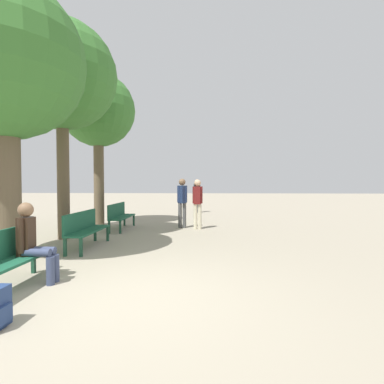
{
  "coord_description": "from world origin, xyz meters",
  "views": [
    {
      "loc": [
        1.16,
        -4.03,
        1.57
      ],
      "look_at": [
        0.74,
        4.26,
        1.31
      ],
      "focal_mm": 28.0,
      "sensor_mm": 36.0,
      "label": 1
    }
  ],
  "objects_px": {
    "bench_row_2": "(120,214)",
    "tree_row_0": "(4,63)",
    "person_seated": "(33,240)",
    "tree_row_2": "(98,112)",
    "tree_row_1": "(62,77)",
    "bench_row_0": "(4,256)",
    "bench_row_1": "(85,227)",
    "pedestrian_near": "(197,194)",
    "pedestrian_far": "(198,201)",
    "pedestrian_mid": "(182,200)"
  },
  "relations": [
    {
      "from": "bench_row_2",
      "to": "person_seated",
      "type": "xyz_separation_m",
      "value": [
        0.23,
        -5.38,
        0.16
      ]
    },
    {
      "from": "tree_row_0",
      "to": "pedestrian_near",
      "type": "xyz_separation_m",
      "value": [
        3.49,
        9.84,
        -2.93
      ]
    },
    {
      "from": "bench_row_1",
      "to": "tree_row_1",
      "type": "height_order",
      "value": "tree_row_1"
    },
    {
      "from": "person_seated",
      "to": "pedestrian_mid",
      "type": "height_order",
      "value": "pedestrian_mid"
    },
    {
      "from": "bench_row_2",
      "to": "pedestrian_far",
      "type": "xyz_separation_m",
      "value": [
        2.61,
        0.19,
        0.45
      ]
    },
    {
      "from": "tree_row_0",
      "to": "tree_row_1",
      "type": "relative_size",
      "value": 0.92
    },
    {
      "from": "tree_row_1",
      "to": "tree_row_2",
      "type": "relative_size",
      "value": 1.08
    },
    {
      "from": "tree_row_1",
      "to": "pedestrian_far",
      "type": "relative_size",
      "value": 3.61
    },
    {
      "from": "bench_row_2",
      "to": "pedestrian_far",
      "type": "relative_size",
      "value": 1.07
    },
    {
      "from": "bench_row_1",
      "to": "pedestrian_mid",
      "type": "bearing_deg",
      "value": 57.84
    },
    {
      "from": "pedestrian_near",
      "to": "person_seated",
      "type": "bearing_deg",
      "value": -101.08
    },
    {
      "from": "bench_row_2",
      "to": "pedestrian_mid",
      "type": "xyz_separation_m",
      "value": [
        2.07,
        0.43,
        0.47
      ]
    },
    {
      "from": "tree_row_1",
      "to": "pedestrian_mid",
      "type": "bearing_deg",
      "value": 34.08
    },
    {
      "from": "person_seated",
      "to": "pedestrian_far",
      "type": "xyz_separation_m",
      "value": [
        2.38,
        5.57,
        0.29
      ]
    },
    {
      "from": "bench_row_1",
      "to": "tree_row_0",
      "type": "distance_m",
      "value": 3.79
    },
    {
      "from": "pedestrian_mid",
      "to": "tree_row_0",
      "type": "bearing_deg",
      "value": -124.91
    },
    {
      "from": "bench_row_1",
      "to": "tree_row_1",
      "type": "bearing_deg",
      "value": 133.3
    },
    {
      "from": "bench_row_0",
      "to": "tree_row_0",
      "type": "relative_size",
      "value": 0.32
    },
    {
      "from": "bench_row_2",
      "to": "tree_row_0",
      "type": "height_order",
      "value": "tree_row_0"
    },
    {
      "from": "bench_row_2",
      "to": "tree_row_2",
      "type": "bearing_deg",
      "value": 136.14
    },
    {
      "from": "pedestrian_near",
      "to": "pedestrian_far",
      "type": "bearing_deg",
      "value": -87.88
    },
    {
      "from": "pedestrian_far",
      "to": "bench_row_0",
      "type": "bearing_deg",
      "value": -113.78
    },
    {
      "from": "bench_row_0",
      "to": "pedestrian_far",
      "type": "relative_size",
      "value": 1.07
    },
    {
      "from": "tree_row_2",
      "to": "tree_row_1",
      "type": "bearing_deg",
      "value": -90.0
    },
    {
      "from": "bench_row_0",
      "to": "person_seated",
      "type": "height_order",
      "value": "person_seated"
    },
    {
      "from": "bench_row_2",
      "to": "tree_row_0",
      "type": "relative_size",
      "value": 0.32
    },
    {
      "from": "bench_row_0",
      "to": "pedestrian_far",
      "type": "distance_m",
      "value": 6.49
    },
    {
      "from": "tree_row_1",
      "to": "pedestrian_near",
      "type": "distance_m",
      "value": 8.94
    },
    {
      "from": "tree_row_2",
      "to": "person_seated",
      "type": "relative_size",
      "value": 4.43
    },
    {
      "from": "pedestrian_near",
      "to": "bench_row_1",
      "type": "bearing_deg",
      "value": -105.61
    },
    {
      "from": "tree_row_0",
      "to": "person_seated",
      "type": "distance_m",
      "value": 3.74
    },
    {
      "from": "person_seated",
      "to": "tree_row_2",
      "type": "bearing_deg",
      "value": 101.56
    },
    {
      "from": "pedestrian_mid",
      "to": "pedestrian_far",
      "type": "distance_m",
      "value": 0.59
    },
    {
      "from": "bench_row_0",
      "to": "person_seated",
      "type": "relative_size",
      "value": 1.42
    },
    {
      "from": "bench_row_0",
      "to": "tree_row_0",
      "type": "distance_m",
      "value": 3.94
    },
    {
      "from": "pedestrian_near",
      "to": "pedestrian_far",
      "type": "xyz_separation_m",
      "value": [
        0.21,
        -5.55,
        -0.04
      ]
    },
    {
      "from": "tree_row_1",
      "to": "tree_row_2",
      "type": "distance_m",
      "value": 2.77
    },
    {
      "from": "pedestrian_far",
      "to": "pedestrian_near",
      "type": "bearing_deg",
      "value": 92.12
    },
    {
      "from": "bench_row_0",
      "to": "tree_row_2",
      "type": "height_order",
      "value": "tree_row_2"
    },
    {
      "from": "bench_row_2",
      "to": "tree_row_0",
      "type": "xyz_separation_m",
      "value": [
        -1.09,
        -4.1,
        3.42
      ]
    },
    {
      "from": "tree_row_2",
      "to": "tree_row_0",
      "type": "bearing_deg",
      "value": -90.0
    },
    {
      "from": "tree_row_1",
      "to": "bench_row_1",
      "type": "bearing_deg",
      "value": -46.7
    },
    {
      "from": "tree_row_0",
      "to": "pedestrian_mid",
      "type": "xyz_separation_m",
      "value": [
        3.16,
        4.53,
        -2.95
      ]
    },
    {
      "from": "bench_row_0",
      "to": "tree_row_2",
      "type": "distance_m",
      "value": 7.79
    },
    {
      "from": "bench_row_1",
      "to": "pedestrian_mid",
      "type": "relative_size",
      "value": 1.05
    },
    {
      "from": "bench_row_0",
      "to": "bench_row_1",
      "type": "relative_size",
      "value": 1.0
    },
    {
      "from": "bench_row_0",
      "to": "pedestrian_far",
      "type": "height_order",
      "value": "pedestrian_far"
    },
    {
      "from": "bench_row_1",
      "to": "person_seated",
      "type": "xyz_separation_m",
      "value": [
        0.23,
        -2.52,
        0.16
      ]
    },
    {
      "from": "tree_row_2",
      "to": "pedestrian_near",
      "type": "bearing_deg",
      "value": 53.35
    },
    {
      "from": "bench_row_0",
      "to": "bench_row_1",
      "type": "distance_m",
      "value": 2.87
    }
  ]
}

